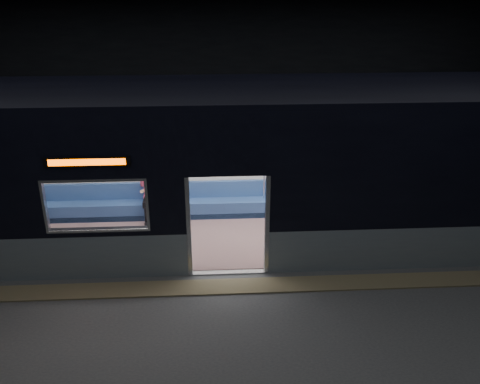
{
  "coord_description": "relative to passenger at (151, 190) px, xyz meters",
  "views": [
    {
      "loc": [
        -0.28,
        -7.51,
        5.35
      ],
      "look_at": [
        0.3,
        2.3,
        1.19
      ],
      "focal_mm": 38.0,
      "sensor_mm": 36.0,
      "label": 1
    }
  ],
  "objects": [
    {
      "name": "station_floor",
      "position": [
        1.72,
        -3.55,
        -0.77
      ],
      "size": [
        24.0,
        14.0,
        0.01
      ],
      "primitive_type": "cube",
      "color": "#47494C",
      "rests_on": "ground"
    },
    {
      "name": "station_envelope",
      "position": [
        1.72,
        -3.55,
        2.9
      ],
      "size": [
        24.0,
        14.0,
        5.0
      ],
      "color": "black",
      "rests_on": "station_floor"
    },
    {
      "name": "tactile_strip",
      "position": [
        1.72,
        -3.0,
        -0.75
      ],
      "size": [
        22.8,
        0.5,
        0.03
      ],
      "primitive_type": "cube",
      "color": "#8C7F59",
      "rests_on": "station_floor"
    },
    {
      "name": "metro_car",
      "position": [
        1.72,
        -1.0,
        1.08
      ],
      "size": [
        18.0,
        3.04,
        3.35
      ],
      "color": "gray",
      "rests_on": "station_floor"
    },
    {
      "name": "passenger",
      "position": [
        0.0,
        0.0,
        0.0
      ],
      "size": [
        0.38,
        0.64,
        1.28
      ],
      "rotation": [
        0.0,
        0.0,
        0.12
      ],
      "color": "black",
      "rests_on": "metro_car"
    },
    {
      "name": "handbag",
      "position": [
        0.02,
        -0.2,
        -0.1
      ],
      "size": [
        0.34,
        0.32,
        0.13
      ],
      "primitive_type": "cube",
      "rotation": [
        0.0,
        0.0,
        0.41
      ],
      "color": "black",
      "rests_on": "passenger"
    },
    {
      "name": "transit_map",
      "position": [
        5.51,
        0.31,
        0.69
      ],
      "size": [
        0.92,
        0.03,
        0.6
      ],
      "primitive_type": "cube",
      "color": "white",
      "rests_on": "metro_car"
    }
  ]
}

